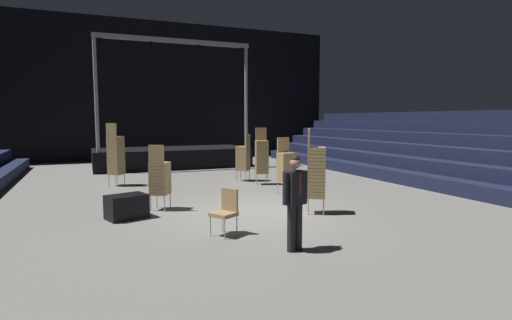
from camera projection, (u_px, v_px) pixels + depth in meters
name	position (u px, v px, depth m)	size (l,w,h in m)	color
ground_plane	(252.00, 213.00, 10.48)	(22.00, 30.00, 0.10)	slate
arena_end_wall	(156.00, 91.00, 23.85)	(22.00, 0.30, 8.00)	black
bleacher_bank_right	(467.00, 147.00, 14.61)	(4.50, 24.00, 2.70)	#191E38
stage_riser	(172.00, 155.00, 20.15)	(7.36, 3.26, 5.98)	black
man_with_tie	(295.00, 197.00, 7.25)	(0.57, 0.35, 1.73)	black
chair_stack_front_left	(243.00, 157.00, 15.52)	(0.62, 0.62, 1.79)	#B2B5BA
chair_stack_front_right	(262.00, 156.00, 14.67)	(0.54, 0.54, 2.05)	#B2B5BA
chair_stack_mid_left	(316.00, 171.00, 10.14)	(0.60, 0.60, 2.14)	#B2B5BA
chair_stack_mid_right	(160.00, 177.00, 10.57)	(0.61, 0.61, 1.71)	#B2B5BA
chair_stack_mid_centre	(116.00, 155.00, 14.36)	(0.62, 0.62, 2.22)	#B2B5BA
chair_stack_rear_left	(286.00, 167.00, 12.55)	(0.46, 0.46, 1.79)	#B2B5BA
equipment_road_case	(127.00, 207.00, 9.68)	(0.90, 0.60, 0.57)	black
loose_chair_near_man	(226.00, 209.00, 8.30)	(0.60, 0.60, 0.95)	#B2B5BA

